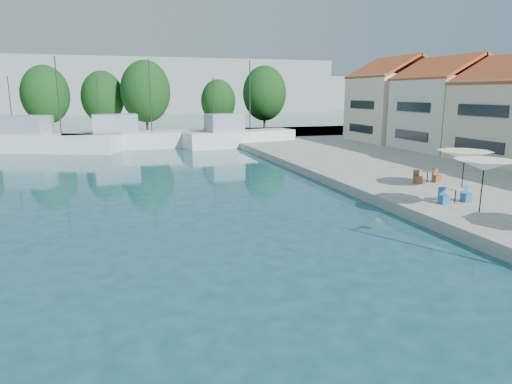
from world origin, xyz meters
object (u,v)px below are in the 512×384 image
object	(u,v)px
trawler_03	(134,139)
umbrella_cream	(465,155)
trawler_04	(237,137)
umbrella_white	(484,165)
trawler_02	(45,142)

from	to	relation	value
trawler_03	umbrella_cream	xyz separation A→B (m)	(16.93, -32.19, 1.58)
trawler_04	umbrella_cream	bearing A→B (deg)	-91.27
trawler_03	trawler_04	world-z (taller)	same
umbrella_white	umbrella_cream	size ratio (longest dim) A/B	0.90
trawler_02	umbrella_white	bearing A→B (deg)	-35.07
umbrella_white	umbrella_cream	distance (m)	5.18
trawler_03	umbrella_cream	bearing A→B (deg)	-63.64
trawler_04	umbrella_white	world-z (taller)	trawler_04
trawler_03	trawler_04	distance (m)	11.72
trawler_04	umbrella_white	distance (m)	34.68
trawler_02	trawler_03	xyz separation A→B (m)	(9.19, 0.71, -0.00)
trawler_03	umbrella_cream	world-z (taller)	trawler_03
umbrella_cream	trawler_03	bearing A→B (deg)	117.74
trawler_03	umbrella_white	distance (m)	39.24
trawler_03	trawler_04	xyz separation A→B (m)	(11.54, -2.02, 0.00)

